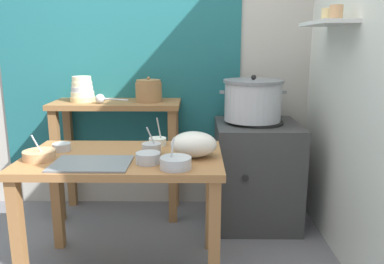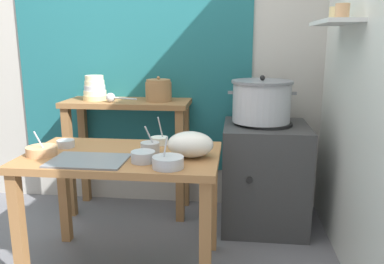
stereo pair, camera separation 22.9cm
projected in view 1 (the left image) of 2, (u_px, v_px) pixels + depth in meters
The scene contains 17 objects.
wall_back at pixel (150, 46), 3.10m from camera, with size 4.40×0.12×2.60m.
wall_right at pixel (362, 48), 2.21m from camera, with size 0.30×3.20×2.60m.
prep_table at pixel (124, 174), 2.20m from camera, with size 1.10×0.66×0.72m.
back_shelf_table at pixel (117, 130), 2.98m from camera, with size 0.96×0.40×0.90m.
stove_block at pixel (256, 173), 2.91m from camera, with size 0.60×0.61×0.78m.
steamer_pot at pixel (253, 100), 2.81m from camera, with size 0.48×0.43×0.33m.
clay_pot at pixel (149, 91), 2.91m from camera, with size 0.20×0.20×0.19m.
bowl_stack_enamel at pixel (82, 90), 2.92m from camera, with size 0.18×0.18×0.19m.
ladle at pixel (101, 99), 2.83m from camera, with size 0.25×0.11×0.07m.
serving_tray at pixel (91, 164), 2.01m from camera, with size 0.40×0.28×0.01m, color slate.
plastic_bag at pixel (194, 144), 2.13m from camera, with size 0.25×0.20×0.14m, color silver.
prep_bowl_0 at pixel (151, 148), 2.20m from camera, with size 0.11×0.11×0.16m.
prep_bowl_1 at pixel (158, 141), 2.38m from camera, with size 0.11×0.11×0.18m.
prep_bowl_2 at pixel (62, 147), 2.26m from camera, with size 0.10×0.10×0.04m.
prep_bowl_3 at pixel (148, 158), 2.02m from camera, with size 0.13×0.13×0.06m.
prep_bowl_4 at pixel (176, 162), 1.94m from camera, with size 0.16×0.16×0.15m.
prep_bowl_5 at pixel (39, 155), 2.09m from camera, with size 0.17×0.17×0.14m.
Camera 1 is at (0.46, -2.07, 1.33)m, focal length 36.47 mm.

